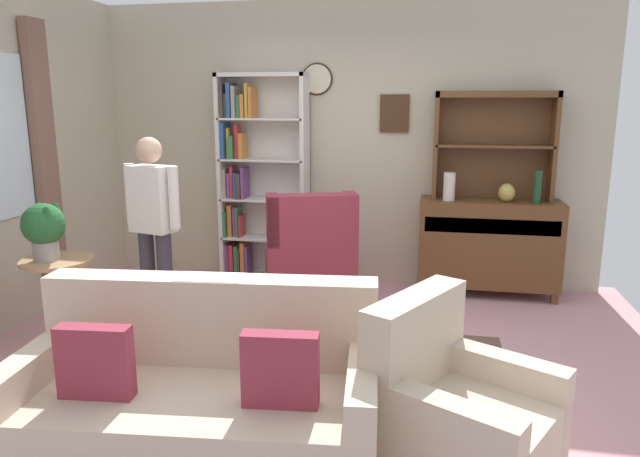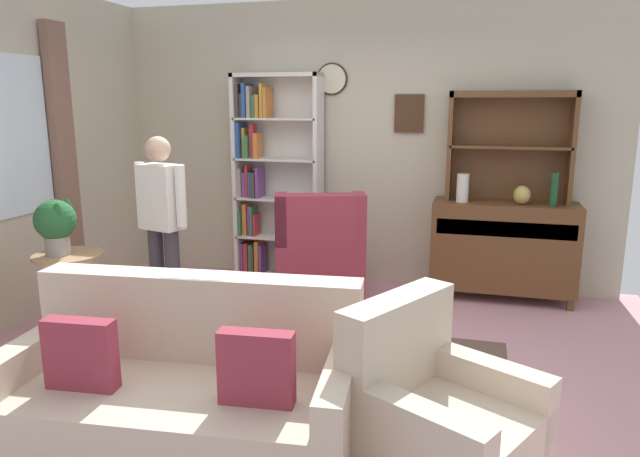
% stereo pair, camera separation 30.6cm
% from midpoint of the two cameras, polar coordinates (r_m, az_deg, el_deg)
% --- Properties ---
extents(ground_plane, '(5.40, 4.60, 0.02)m').
position_cam_midpoint_polar(ground_plane, '(4.22, -4.03, -13.37)').
color(ground_plane, '#C68C93').
extents(wall_back, '(5.00, 0.09, 2.80)m').
position_cam_midpoint_polar(wall_back, '(5.90, 1.14, 8.29)').
color(wall_back, '#BCB299').
rests_on(wall_back, ground_plane).
extents(area_rug, '(2.46, 2.12, 0.01)m').
position_cam_midpoint_polar(area_rug, '(3.91, -2.27, -15.32)').
color(area_rug, brown).
rests_on(area_rug, ground_plane).
extents(bookshelf, '(0.90, 0.30, 2.10)m').
position_cam_midpoint_polar(bookshelf, '(5.98, -7.84, 4.90)').
color(bookshelf, silver).
rests_on(bookshelf, ground_plane).
extents(sideboard, '(1.30, 0.45, 0.92)m').
position_cam_midpoint_polar(sideboard, '(5.70, 14.75, -1.38)').
color(sideboard, brown).
rests_on(sideboard, ground_plane).
extents(sideboard_hutch, '(1.10, 0.26, 1.00)m').
position_cam_midpoint_polar(sideboard_hutch, '(5.66, 15.27, 9.27)').
color(sideboard_hutch, brown).
rests_on(sideboard_hutch, sideboard).
extents(vase_tall, '(0.11, 0.11, 0.26)m').
position_cam_midpoint_polar(vase_tall, '(5.51, 11.05, 4.07)').
color(vase_tall, beige).
rests_on(vase_tall, sideboard).
extents(vase_round, '(0.15, 0.15, 0.17)m').
position_cam_midpoint_polar(vase_round, '(5.55, 16.41, 3.39)').
color(vase_round, tan).
rests_on(vase_round, sideboard).
extents(bottle_wine, '(0.07, 0.07, 0.30)m').
position_cam_midpoint_polar(bottle_wine, '(5.55, 19.15, 3.88)').
color(bottle_wine, '#194223').
rests_on(bottle_wine, sideboard).
extents(couch_floral, '(1.87, 1.02, 0.90)m').
position_cam_midpoint_polar(couch_floral, '(3.19, -14.55, -16.30)').
color(couch_floral, beige).
rests_on(couch_floral, ground_plane).
extents(armchair_floral, '(1.04, 1.03, 0.88)m').
position_cam_midpoint_polar(armchair_floral, '(3.05, 10.42, -18.00)').
color(armchair_floral, beige).
rests_on(armchair_floral, ground_plane).
extents(wingback_chair, '(0.99, 1.00, 1.05)m').
position_cam_midpoint_polar(wingback_chair, '(5.28, -2.66, -3.46)').
color(wingback_chair, maroon).
rests_on(wingback_chair, ground_plane).
extents(plant_stand, '(0.52, 0.52, 0.68)m').
position_cam_midpoint_polar(plant_stand, '(4.85, -25.89, -5.74)').
color(plant_stand, '#A87F56').
rests_on(plant_stand, ground_plane).
extents(potted_plant_large, '(0.31, 0.31, 0.42)m').
position_cam_midpoint_polar(potted_plant_large, '(4.73, -27.21, 0.11)').
color(potted_plant_large, gray).
rests_on(potted_plant_large, plant_stand).
extents(potted_plant_small, '(0.20, 0.20, 0.27)m').
position_cam_midpoint_polar(potted_plant_small, '(5.08, -21.92, -7.68)').
color(potted_plant_small, '#AD6B4C').
rests_on(potted_plant_small, ground_plane).
extents(person_reading, '(0.52, 0.28, 1.56)m').
position_cam_midpoint_polar(person_reading, '(4.79, -17.86, 0.74)').
color(person_reading, '#38333D').
rests_on(person_reading, ground_plane).
extents(coffee_table, '(0.80, 0.50, 0.42)m').
position_cam_midpoint_polar(coffee_table, '(3.71, -7.68, -11.05)').
color(coffee_table, brown).
rests_on(coffee_table, ground_plane).
extents(book_stack, '(0.17, 0.16, 0.06)m').
position_cam_midpoint_polar(book_stack, '(3.63, -6.52, -10.00)').
color(book_stack, '#3F3833').
rests_on(book_stack, coffee_table).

